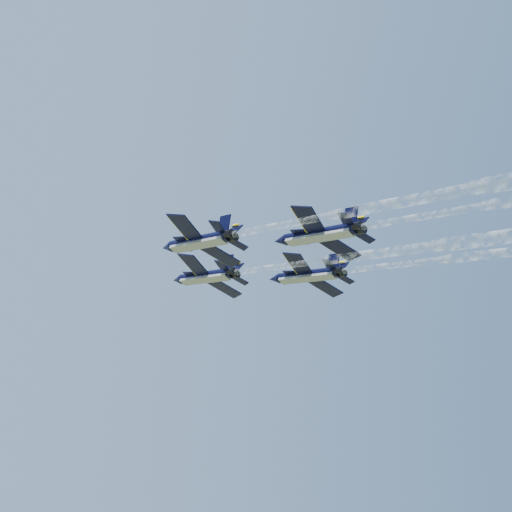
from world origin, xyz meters
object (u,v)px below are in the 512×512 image
object	(u,v)px
jet_right	(306,276)
jet_slot	(318,235)
jet_lead	(205,277)
jet_left	(198,242)

from	to	relation	value
jet_right	jet_slot	size ratio (longest dim) A/B	1.00
jet_lead	jet_right	xyz separation A→B (m)	(16.44, -6.49, 0.00)
jet_lead	jet_right	size ratio (longest dim) A/B	1.00
jet_left	jet_right	xyz separation A→B (m)	(21.97, 9.40, 0.00)
jet_lead	jet_left	size ratio (longest dim) A/B	1.00
jet_left	jet_right	bearing A→B (deg)	-1.25
jet_left	jet_right	size ratio (longest dim) A/B	1.00
jet_left	jet_slot	world-z (taller)	same
jet_right	jet_slot	bearing A→B (deg)	-132.60
jet_right	jet_slot	distance (m)	19.14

